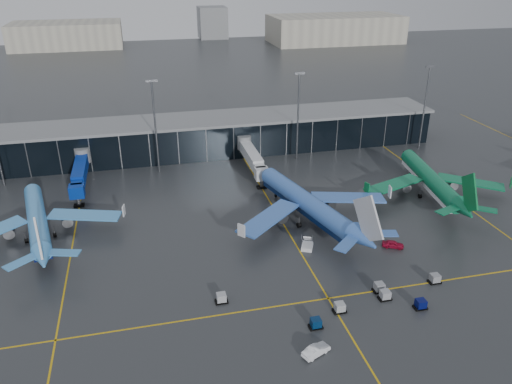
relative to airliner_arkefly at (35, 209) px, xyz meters
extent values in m
plane|color=#282B2D|center=(42.03, -20.01, -6.29)|extent=(600.00, 600.00, 0.00)
cube|color=black|center=(42.03, 41.99, -1.29)|extent=(140.00, 16.00, 10.00)
cube|color=slate|center=(42.03, 41.99, 4.01)|extent=(142.00, 17.00, 0.80)
cylinder|color=#595B60|center=(7.03, 33.49, -1.09)|extent=(4.00, 4.00, 4.00)
cube|color=navy|center=(7.03, 19.99, -1.89)|extent=(3.00, 24.00, 3.00)
cylinder|color=#595B60|center=(7.03, 12.49, -4.99)|extent=(1.00, 1.00, 2.60)
cylinder|color=#595B60|center=(52.03, 33.49, -1.09)|extent=(4.00, 4.00, 4.00)
cube|color=silver|center=(52.03, 19.99, -1.89)|extent=(3.00, 24.00, 3.00)
cylinder|color=#595B60|center=(52.03, 12.49, -4.99)|extent=(1.00, 1.00, 2.60)
cylinder|color=#595B60|center=(27.03, 29.99, 6.21)|extent=(0.50, 0.50, 25.00)
cube|color=#595B60|center=(27.03, 29.99, 18.91)|extent=(3.00, 0.40, 0.60)
cylinder|color=#595B60|center=(67.03, 29.99, 6.21)|extent=(0.50, 0.50, 25.00)
cube|color=#595B60|center=(67.03, 29.99, 18.91)|extent=(3.00, 0.40, 0.60)
cylinder|color=#595B60|center=(107.03, 29.99, 6.21)|extent=(0.50, 0.50, 25.00)
cube|color=#595B60|center=(107.03, 29.99, 18.91)|extent=(3.00, 0.40, 0.60)
cube|color=#B2AD99|center=(162.03, 239.99, 2.71)|extent=(90.00, 42.00, 18.00)
cube|color=#B2AD99|center=(-17.97, 259.99, 1.71)|extent=(70.00, 38.00, 16.00)
cube|color=#B2AD99|center=(82.03, 279.99, 4.71)|extent=(20.00, 20.00, 22.00)
cube|color=gold|center=(7.03, -0.01, -6.28)|extent=(0.30, 120.00, 0.02)
cube|color=gold|center=(52.03, -0.01, -6.28)|extent=(0.30, 120.00, 0.02)
cube|color=gold|center=(97.03, -0.01, -6.28)|extent=(0.30, 120.00, 0.02)
cube|color=gold|center=(52.03, -35.01, -6.28)|extent=(220.00, 0.30, 0.02)
cube|color=black|center=(61.55, -35.17, -6.11)|extent=(2.20, 1.50, 0.36)
cube|color=gray|center=(61.55, -35.17, -5.34)|extent=(1.60, 1.50, 1.50)
cube|color=black|center=(66.19, -41.19, -6.11)|extent=(2.20, 1.50, 0.36)
cube|color=#050B46|center=(66.19, -41.19, -5.34)|extent=(1.60, 1.50, 1.50)
cube|color=black|center=(61.51, -37.49, -6.11)|extent=(2.20, 1.50, 0.36)
cube|color=gray|center=(61.51, -37.49, -5.34)|extent=(1.60, 1.50, 1.50)
cube|color=black|center=(72.61, -35.10, -6.11)|extent=(2.20, 1.50, 0.36)
cube|color=gray|center=(72.61, -35.10, -5.34)|extent=(1.60, 1.50, 1.50)
cube|color=black|center=(47.32, -41.66, -6.11)|extent=(2.20, 1.50, 0.36)
cube|color=#051F43|center=(47.32, -41.66, -5.34)|extent=(1.60, 1.50, 1.50)
cube|color=black|center=(52.54, -38.82, -6.11)|extent=(2.20, 1.50, 0.36)
cube|color=#989CA0|center=(52.54, -38.82, -5.34)|extent=(1.60, 1.50, 1.50)
cube|color=black|center=(33.76, -31.67, -6.11)|extent=(2.20, 1.50, 0.36)
cube|color=#999DA1|center=(33.76, -31.67, -5.34)|extent=(1.60, 1.50, 1.50)
cube|color=white|center=(53.86, -18.34, -5.89)|extent=(3.34, 3.83, 0.80)
cube|color=white|center=(53.86, -18.34, -3.99)|extent=(2.65, 3.24, 2.29)
imported|color=#A50C2C|center=(71.03, -22.13, -5.55)|extent=(4.68, 3.53, 1.49)
imported|color=white|center=(45.34, -47.34, -5.52)|extent=(4.93, 3.39, 1.54)
camera|label=1|loc=(23.21, -100.85, 47.46)|focal=35.00mm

